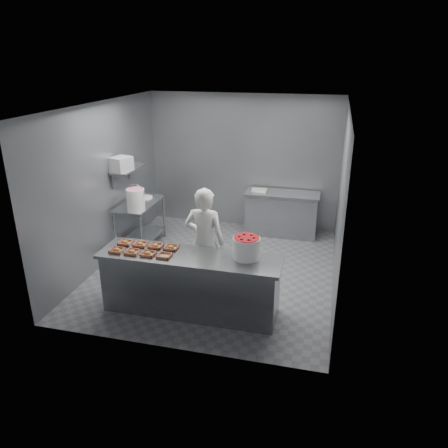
{
  "coord_description": "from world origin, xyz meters",
  "views": [
    {
      "loc": [
        1.82,
        -6.58,
        3.54
      ],
      "look_at": [
        0.21,
        -0.2,
        0.95
      ],
      "focal_mm": 35.0,
      "sensor_mm": 36.0,
      "label": 1
    }
  ],
  "objects": [
    {
      "name": "strawberry_tub",
      "position": [
        0.78,
        -1.24,
        1.06
      ],
      "size": [
        0.37,
        0.37,
        0.31
      ],
      "color": "white",
      "rests_on": "service_counter"
    },
    {
      "name": "glaze_bucket",
      "position": [
        -1.51,
        0.18,
        1.11
      ],
      "size": [
        0.34,
        0.32,
        0.49
      ],
      "color": "white",
      "rests_on": "prep_table"
    },
    {
      "name": "floor",
      "position": [
        0.0,
        0.0,
        0.0
      ],
      "size": [
        4.5,
        4.5,
        0.0
      ],
      "primitive_type": "plane",
      "color": "#4C4C51",
      "rests_on": "ground"
    },
    {
      "name": "back_counter",
      "position": [
        0.9,
        1.9,
        0.45
      ],
      "size": [
        1.5,
        0.6,
        0.9
      ],
      "color": "slate",
      "rests_on": "ground"
    },
    {
      "name": "tray_1",
      "position": [
        -0.81,
        -1.49,
        0.92
      ],
      "size": [
        0.19,
        0.18,
        0.06
      ],
      "color": "tan",
      "rests_on": "service_counter"
    },
    {
      "name": "paper_stack",
      "position": [
        0.42,
        1.9,
        0.92
      ],
      "size": [
        0.31,
        0.24,
        0.04
      ],
      "primitive_type": "cube",
      "rotation": [
        0.0,
        0.0,
        0.05
      ],
      "color": "silver",
      "rests_on": "back_counter"
    },
    {
      "name": "tray_3",
      "position": [
        -0.32,
        -1.49,
        0.92
      ],
      "size": [
        0.19,
        0.18,
        0.04
      ],
      "color": "tan",
      "rests_on": "service_counter"
    },
    {
      "name": "bucket_lid",
      "position": [
        -1.67,
        0.9,
        0.91
      ],
      "size": [
        0.3,
        0.3,
        0.02
      ],
      "primitive_type": "cylinder",
      "rotation": [
        0.0,
        0.0,
        0.01
      ],
      "color": "white",
      "rests_on": "prep_table"
    },
    {
      "name": "wall_right",
      "position": [
        2.0,
        0.0,
        1.4
      ],
      "size": [
        0.04,
        4.5,
        2.8
      ],
      "primitive_type": "cube",
      "color": "slate",
      "rests_on": "ground"
    },
    {
      "name": "service_counter",
      "position": [
        0.0,
        -1.35,
        0.45
      ],
      "size": [
        2.6,
        0.7,
        0.9
      ],
      "color": "slate",
      "rests_on": "ground"
    },
    {
      "name": "wall_shelf",
      "position": [
        -1.82,
        0.6,
        1.55
      ],
      "size": [
        0.35,
        0.9,
        0.03
      ],
      "primitive_type": "cube",
      "color": "slate",
      "rests_on": "wall_left"
    },
    {
      "name": "prep_table",
      "position": [
        -1.65,
        0.6,
        0.59
      ],
      "size": [
        0.6,
        1.2,
        0.9
      ],
      "color": "slate",
      "rests_on": "ground"
    },
    {
      "name": "tray_4",
      "position": [
        -1.05,
        -1.21,
        0.92
      ],
      "size": [
        0.19,
        0.18,
        0.06
      ],
      "color": "tan",
      "rests_on": "service_counter"
    },
    {
      "name": "tray_0",
      "position": [
        -1.05,
        -1.49,
        0.92
      ],
      "size": [
        0.19,
        0.18,
        0.06
      ],
      "color": "tan",
      "rests_on": "service_counter"
    },
    {
      "name": "rag",
      "position": [
        -1.65,
        0.76,
        0.91
      ],
      "size": [
        0.16,
        0.15,
        0.02
      ],
      "primitive_type": "cube",
      "rotation": [
        0.0,
        0.0,
        -0.26
      ],
      "color": "#CCB28C",
      "rests_on": "prep_table"
    },
    {
      "name": "worker",
      "position": [
        0.04,
        -0.75,
        0.86
      ],
      "size": [
        0.63,
        0.42,
        1.71
      ],
      "primitive_type": "imported",
      "rotation": [
        0.0,
        0.0,
        3.12
      ],
      "color": "white",
      "rests_on": "ground"
    },
    {
      "name": "appliance",
      "position": [
        -1.82,
        0.34,
        1.69
      ],
      "size": [
        0.39,
        0.42,
        0.26
      ],
      "primitive_type": "cube",
      "rotation": [
        0.0,
        0.0,
        -0.31
      ],
      "color": "gray",
      "rests_on": "wall_shelf"
    },
    {
      "name": "tray_6",
      "position": [
        -0.57,
        -1.21,
        0.92
      ],
      "size": [
        0.19,
        0.18,
        0.06
      ],
      "color": "tan",
      "rests_on": "service_counter"
    },
    {
      "name": "wall_left",
      "position": [
        -2.0,
        0.0,
        1.4
      ],
      "size": [
        0.04,
        4.5,
        2.8
      ],
      "primitive_type": "cube",
      "color": "slate",
      "rests_on": "ground"
    },
    {
      "name": "wall_back",
      "position": [
        0.0,
        2.25,
        1.4
      ],
      "size": [
        4.0,
        0.04,
        2.8
      ],
      "primitive_type": "cube",
      "color": "slate",
      "rests_on": "ground"
    },
    {
      "name": "tray_2",
      "position": [
        -0.57,
        -1.49,
        0.92
      ],
      "size": [
        0.19,
        0.18,
        0.06
      ],
      "color": "tan",
      "rests_on": "service_counter"
    },
    {
      "name": "tray_5",
      "position": [
        -0.81,
        -1.21,
        0.92
      ],
      "size": [
        0.19,
        0.18,
        0.06
      ],
      "color": "tan",
      "rests_on": "service_counter"
    },
    {
      "name": "ceiling",
      "position": [
        0.0,
        0.0,
        2.8
      ],
      "size": [
        4.5,
        4.5,
        0.0
      ],
      "primitive_type": "plane",
      "rotation": [
        3.14,
        0.0,
        0.0
      ],
      "color": "white",
      "rests_on": "wall_back"
    },
    {
      "name": "tray_7",
      "position": [
        -0.33,
        -1.21,
        0.92
      ],
      "size": [
        0.19,
        0.18,
        0.06
      ],
      "color": "tan",
      "rests_on": "service_counter"
    }
  ]
}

